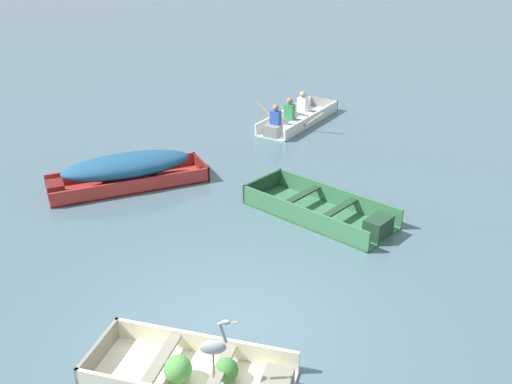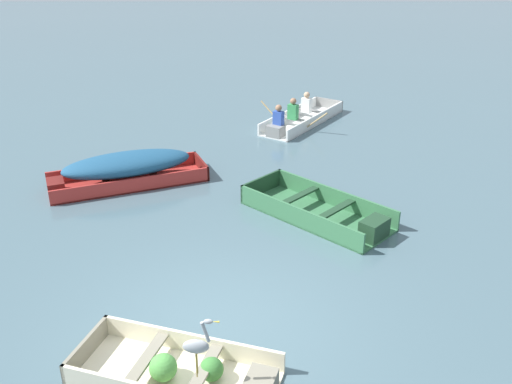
% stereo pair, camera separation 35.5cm
% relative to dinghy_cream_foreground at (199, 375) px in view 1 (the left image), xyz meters
% --- Properties ---
extents(ground_plane, '(80.00, 80.00, 0.00)m').
position_rel_dinghy_cream_foreground_xyz_m(ground_plane, '(0.36, 1.02, -0.14)').
color(ground_plane, '#47606B').
extents(dinghy_cream_foreground, '(2.86, 1.84, 0.41)m').
position_rel_dinghy_cream_foreground_xyz_m(dinghy_cream_foreground, '(0.00, 0.00, 0.00)').
color(dinghy_cream_foreground, beige).
rests_on(dinghy_cream_foreground, ground).
extents(skiff_green_near_moored, '(3.09, 3.02, 0.42)m').
position_rel_dinghy_cream_foreground_xyz_m(skiff_green_near_moored, '(2.27, 4.52, 0.01)').
color(skiff_green_near_moored, '#387047').
rests_on(skiff_green_near_moored, ground).
extents(skiff_red_mid_moored, '(3.69, 2.36, 0.73)m').
position_rel_dinghy_cream_foreground_xyz_m(skiff_red_mid_moored, '(-2.01, 6.26, 0.28)').
color(skiff_red_mid_moored, '#AD2D28').
rests_on(skiff_red_mid_moored, ground).
extents(rowboat_white_with_crew, '(2.72, 3.41, 0.91)m').
position_rel_dinghy_cream_foreground_xyz_m(rowboat_white_with_crew, '(2.20, 10.50, 0.07)').
color(rowboat_white_with_crew, white).
rests_on(rowboat_white_with_crew, ground).
extents(heron_on_dinghy, '(0.45, 0.15, 0.84)m').
position_rel_dinghy_cream_foreground_xyz_m(heron_on_dinghy, '(0.23, -0.32, 0.73)').
color(heron_on_dinghy, olive).
rests_on(heron_on_dinghy, dinghy_cream_foreground).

